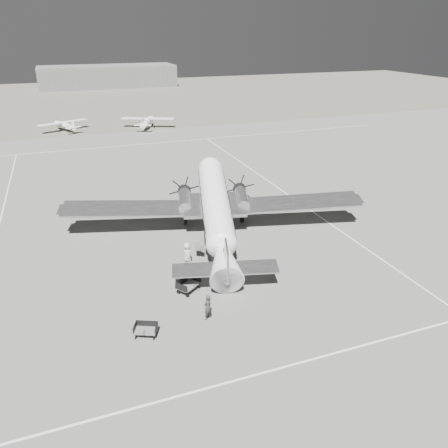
{
  "coord_description": "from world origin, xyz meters",
  "views": [
    {
      "loc": [
        -10.94,
        -30.56,
        17.22
      ],
      "look_at": [
        0.66,
        0.85,
        2.2
      ],
      "focal_mm": 35.0,
      "sensor_mm": 36.0,
      "label": 1
    }
  ],
  "objects_px": {
    "light_plane_left": "(64,126)",
    "ramp_agent": "(188,269)",
    "ground_crew": "(208,307)",
    "hangar_main": "(108,76)",
    "dc3_airliner": "(216,210)",
    "passenger": "(187,254)",
    "baggage_cart_near": "(188,285)",
    "light_plane_right": "(148,123)",
    "baggage_cart_far": "(146,330)"
  },
  "relations": [
    {
      "from": "hangar_main",
      "to": "dc3_airliner",
      "type": "height_order",
      "value": "hangar_main"
    },
    {
      "from": "light_plane_left",
      "to": "baggage_cart_far",
      "type": "height_order",
      "value": "light_plane_left"
    },
    {
      "from": "baggage_cart_far",
      "to": "ground_crew",
      "type": "distance_m",
      "value": 4.14
    },
    {
      "from": "ground_crew",
      "to": "baggage_cart_far",
      "type": "bearing_deg",
      "value": -24.78
    },
    {
      "from": "light_plane_right",
      "to": "ground_crew",
      "type": "bearing_deg",
      "value": -74.19
    },
    {
      "from": "hangar_main",
      "to": "passenger",
      "type": "bearing_deg",
      "value": -93.84
    },
    {
      "from": "dc3_airliner",
      "to": "baggage_cart_near",
      "type": "relative_size",
      "value": 15.87
    },
    {
      "from": "hangar_main",
      "to": "baggage_cart_far",
      "type": "relative_size",
      "value": 28.74
    },
    {
      "from": "hangar_main",
      "to": "dc3_airliner",
      "type": "distance_m",
      "value": 117.23
    },
    {
      "from": "ground_crew",
      "to": "passenger",
      "type": "bearing_deg",
      "value": -125.2
    },
    {
      "from": "light_plane_left",
      "to": "ramp_agent",
      "type": "height_order",
      "value": "light_plane_left"
    },
    {
      "from": "light_plane_right",
      "to": "baggage_cart_near",
      "type": "height_order",
      "value": "light_plane_right"
    },
    {
      "from": "baggage_cart_far",
      "to": "ramp_agent",
      "type": "relative_size",
      "value": 0.82
    },
    {
      "from": "ramp_agent",
      "to": "passenger",
      "type": "bearing_deg",
      "value": 2.83
    },
    {
      "from": "hangar_main",
      "to": "ground_crew",
      "type": "distance_m",
      "value": 128.62
    },
    {
      "from": "light_plane_left",
      "to": "passenger",
      "type": "distance_m",
      "value": 56.09
    },
    {
      "from": "hangar_main",
      "to": "light_plane_left",
      "type": "relative_size",
      "value": 4.58
    },
    {
      "from": "dc3_airliner",
      "to": "hangar_main",
      "type": "bearing_deg",
      "value": 102.58
    },
    {
      "from": "light_plane_left",
      "to": "ramp_agent",
      "type": "distance_m",
      "value": 58.16
    },
    {
      "from": "dc3_airliner",
      "to": "baggage_cart_far",
      "type": "distance_m",
      "value": 14.52
    },
    {
      "from": "dc3_airliner",
      "to": "passenger",
      "type": "xyz_separation_m",
      "value": [
        -3.77,
        -3.78,
        -1.72
      ]
    },
    {
      "from": "baggage_cart_far",
      "to": "passenger",
      "type": "bearing_deg",
      "value": 82.6
    },
    {
      "from": "baggage_cart_far",
      "to": "ramp_agent",
      "type": "height_order",
      "value": "ramp_agent"
    },
    {
      "from": "light_plane_left",
      "to": "ramp_agent",
      "type": "xyz_separation_m",
      "value": [
        6.92,
        -57.74,
        -0.06
      ]
    },
    {
      "from": "light_plane_left",
      "to": "ground_crew",
      "type": "bearing_deg",
      "value": -108.55
    },
    {
      "from": "light_plane_right",
      "to": "ramp_agent",
      "type": "distance_m",
      "value": 55.82
    },
    {
      "from": "baggage_cart_far",
      "to": "ground_crew",
      "type": "bearing_deg",
      "value": 29.41
    },
    {
      "from": "light_plane_left",
      "to": "hangar_main",
      "type": "bearing_deg",
      "value": 51.9
    },
    {
      "from": "dc3_airliner",
      "to": "light_plane_right",
      "type": "height_order",
      "value": "dc3_airliner"
    },
    {
      "from": "dc3_airliner",
      "to": "light_plane_left",
      "type": "relative_size",
      "value": 3.05
    },
    {
      "from": "light_plane_right",
      "to": "ground_crew",
      "type": "height_order",
      "value": "light_plane_right"
    },
    {
      "from": "hangar_main",
      "to": "dc3_airliner",
      "type": "bearing_deg",
      "value": -92.12
    },
    {
      "from": "light_plane_left",
      "to": "light_plane_right",
      "type": "relative_size",
      "value": 0.91
    },
    {
      "from": "light_plane_left",
      "to": "baggage_cart_near",
      "type": "distance_m",
      "value": 59.72
    },
    {
      "from": "hangar_main",
      "to": "light_plane_right",
      "type": "distance_m",
      "value": 67.87
    },
    {
      "from": "ground_crew",
      "to": "ramp_agent",
      "type": "distance_m",
      "value": 5.2
    },
    {
      "from": "dc3_airliner",
      "to": "light_plane_right",
      "type": "distance_m",
      "value": 49.47
    },
    {
      "from": "dc3_airliner",
      "to": "passenger",
      "type": "relative_size",
      "value": 14.79
    },
    {
      "from": "light_plane_right",
      "to": "passenger",
      "type": "bearing_deg",
      "value": -74.46
    },
    {
      "from": "light_plane_left",
      "to": "baggage_cart_far",
      "type": "bearing_deg",
      "value": -112.27
    },
    {
      "from": "ground_crew",
      "to": "ramp_agent",
      "type": "relative_size",
      "value": 1.0
    },
    {
      "from": "light_plane_right",
      "to": "ramp_agent",
      "type": "height_order",
      "value": "light_plane_right"
    },
    {
      "from": "ground_crew",
      "to": "passenger",
      "type": "relative_size",
      "value": 0.95
    },
    {
      "from": "light_plane_left",
      "to": "ground_crew",
      "type": "distance_m",
      "value": 63.31
    },
    {
      "from": "hangar_main",
      "to": "ground_crew",
      "type": "height_order",
      "value": "hangar_main"
    },
    {
      "from": "light_plane_left",
      "to": "ramp_agent",
      "type": "bearing_deg",
      "value": -107.85
    },
    {
      "from": "ramp_agent",
      "to": "baggage_cart_near",
      "type": "bearing_deg",
      "value": -177.17
    },
    {
      "from": "dc3_airliner",
      "to": "ramp_agent",
      "type": "height_order",
      "value": "dc3_airliner"
    },
    {
      "from": "dc3_airliner",
      "to": "baggage_cart_near",
      "type": "xyz_separation_m",
      "value": [
        -4.76,
        -7.56,
        -2.16
      ]
    },
    {
      "from": "ramp_agent",
      "to": "light_plane_right",
      "type": "bearing_deg",
      "value": 9.4
    }
  ]
}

